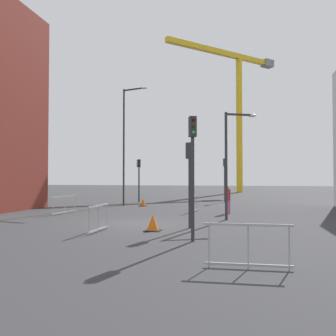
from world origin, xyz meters
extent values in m
plane|color=#333335|center=(0.00, 0.00, 0.00)|extent=(160.00, 160.00, 0.00)
cylinder|color=gold|center=(4.44, 36.82, 9.90)|extent=(0.90, 0.90, 19.79)
cube|color=gold|center=(2.06, 34.56, 20.19)|extent=(14.09, 13.42, 0.70)
cube|color=slate|center=(8.80, 40.95, 20.19)|extent=(2.13, 2.11, 1.10)
cylinder|color=#2D2D30|center=(-4.24, 10.20, 4.57)|extent=(0.14, 0.14, 9.15)
cube|color=#2D2D30|center=(-3.34, 9.97, 9.05)|extent=(1.83, 0.57, 0.10)
ellipsoid|color=silver|center=(-2.43, 9.73, 9.03)|extent=(0.44, 0.24, 0.16)
cylinder|color=#2D2D30|center=(4.06, 2.42, 2.78)|extent=(0.14, 0.14, 5.57)
cube|color=#2D2D30|center=(4.73, 2.72, 5.47)|extent=(1.38, 0.69, 0.10)
ellipsoid|color=silver|center=(5.40, 3.01, 5.45)|extent=(0.44, 0.24, 0.16)
cylinder|color=#2D2D30|center=(3.21, -3.97, 1.79)|extent=(0.12, 0.12, 3.58)
cube|color=#2D2D30|center=(3.21, -3.97, 3.93)|extent=(0.32, 0.35, 0.70)
sphere|color=#390605|center=(3.27, -4.14, 4.15)|extent=(0.11, 0.11, 0.11)
sphere|color=#3C2905|center=(3.27, -4.14, 3.93)|extent=(0.11, 0.11, 0.11)
sphere|color=green|center=(3.27, -4.14, 3.71)|extent=(0.11, 0.11, 0.11)
cylinder|color=#232326|center=(-4.21, 14.23, 1.55)|extent=(0.12, 0.12, 3.11)
cube|color=#232326|center=(-4.21, 14.23, 3.46)|extent=(0.34, 0.32, 0.70)
sphere|color=red|center=(-4.37, 14.17, 3.68)|extent=(0.11, 0.11, 0.11)
sphere|color=#3C2905|center=(-4.37, 14.17, 3.46)|extent=(0.11, 0.11, 0.11)
sphere|color=#07330F|center=(-4.37, 14.17, 3.24)|extent=(0.11, 0.11, 0.11)
cylinder|color=#2D2D30|center=(2.66, -0.92, 1.49)|extent=(0.12, 0.12, 2.99)
cube|color=#2D2D30|center=(2.66, -0.92, 3.34)|extent=(0.35, 0.32, 0.70)
sphere|color=red|center=(2.82, -0.98, 3.56)|extent=(0.11, 0.11, 0.11)
sphere|color=#3C2905|center=(2.82, -0.98, 3.34)|extent=(0.11, 0.11, 0.11)
sphere|color=#07330F|center=(2.82, -0.98, 3.12)|extent=(0.11, 0.11, 0.11)
cylinder|color=#2D2D30|center=(3.32, 15.66, 1.59)|extent=(0.12, 0.12, 3.18)
cube|color=#2D2D30|center=(3.32, 15.66, 3.53)|extent=(0.29, 0.32, 0.70)
sphere|color=red|center=(3.29, 15.83, 3.75)|extent=(0.11, 0.11, 0.11)
sphere|color=#3C2905|center=(3.29, 15.83, 3.53)|extent=(0.11, 0.11, 0.11)
sphere|color=#07330F|center=(3.29, 15.83, 3.31)|extent=(0.11, 0.11, 0.11)
cylinder|color=#D14C8C|center=(4.08, 5.54, 0.40)|extent=(0.14, 0.14, 0.81)
cylinder|color=#D14C8C|center=(3.90, 5.63, 0.40)|extent=(0.14, 0.14, 0.81)
cylinder|color=red|center=(3.99, 5.59, 1.15)|extent=(0.34, 0.34, 0.67)
sphere|color=tan|center=(3.99, 5.59, 1.59)|extent=(0.22, 0.22, 0.22)
cube|color=#9EA0A5|center=(-0.77, -2.72, 1.05)|extent=(0.09, 1.85, 0.06)
cube|color=#9EA0A5|center=(-0.77, -2.72, 0.10)|extent=(0.09, 1.85, 0.06)
cylinder|color=#9EA0A5|center=(-0.79, -3.55, 0.53)|extent=(0.04, 0.04, 1.05)
cylinder|color=#9EA0A5|center=(-0.77, -2.72, 0.53)|extent=(0.04, 0.04, 1.05)
cylinder|color=#9EA0A5|center=(-0.76, -1.89, 0.53)|extent=(0.04, 0.04, 1.05)
cube|color=#9EA0A5|center=(5.01, -7.30, 1.05)|extent=(2.07, 0.13, 0.06)
cube|color=#9EA0A5|center=(5.01, -7.30, 0.10)|extent=(2.07, 0.13, 0.06)
cylinder|color=#9EA0A5|center=(4.08, -7.33, 0.53)|extent=(0.04, 0.04, 1.05)
cylinder|color=#9EA0A5|center=(5.01, -7.30, 0.53)|extent=(0.04, 0.04, 1.05)
cylinder|color=#9EA0A5|center=(5.94, -7.26, 0.53)|extent=(0.04, 0.04, 1.05)
cube|color=#9EA0A5|center=(1.88, 5.98, 1.05)|extent=(0.26, 1.90, 0.06)
cube|color=#9EA0A5|center=(1.88, 5.98, 0.10)|extent=(0.26, 1.90, 0.06)
cylinder|color=#9EA0A5|center=(1.79, 5.13, 0.53)|extent=(0.04, 0.04, 1.05)
cylinder|color=#9EA0A5|center=(1.88, 5.98, 0.53)|extent=(0.04, 0.04, 1.05)
cylinder|color=#9EA0A5|center=(1.97, 6.84, 0.53)|extent=(0.04, 0.04, 1.05)
cube|color=#B2B5BA|center=(-5.58, 3.40, 1.05)|extent=(0.36, 2.38, 0.06)
cube|color=#B2B5BA|center=(-5.58, 3.40, 0.10)|extent=(0.36, 2.38, 0.06)
cylinder|color=#B2B5BA|center=(-5.72, 2.33, 0.53)|extent=(0.04, 0.04, 1.05)
cylinder|color=#B2B5BA|center=(-5.58, 3.40, 0.53)|extent=(0.04, 0.04, 1.05)
cylinder|color=#B2B5BA|center=(-5.45, 4.47, 0.53)|extent=(0.04, 0.04, 1.05)
cube|color=black|center=(1.27, -1.94, 0.01)|extent=(0.65, 0.65, 0.03)
cone|color=#E55B0F|center=(1.27, -1.94, 0.33)|extent=(0.50, 0.50, 0.66)
cube|color=black|center=(-2.57, 9.89, 0.01)|extent=(0.58, 0.58, 0.03)
cone|color=#E55B0F|center=(-2.57, 9.89, 0.29)|extent=(0.45, 0.45, 0.59)
camera|label=1|loc=(4.89, -15.86, 2.17)|focal=37.42mm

